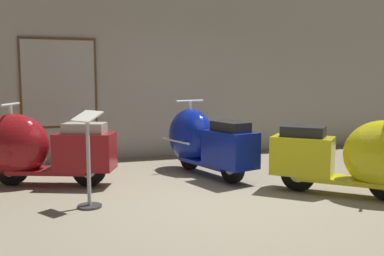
# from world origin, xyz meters

# --- Properties ---
(ground_plane) EXTENTS (60.00, 60.00, 0.00)m
(ground_plane) POSITION_xyz_m (0.00, 0.00, 0.00)
(ground_plane) COLOR gray
(showroom_back_wall) EXTENTS (18.00, 0.63, 3.99)m
(showroom_back_wall) POSITION_xyz_m (-0.20, 3.46, 1.99)
(showroom_back_wall) COLOR #ADA89E
(showroom_back_wall) RESTS_ON ground
(scooter_0) EXTENTS (1.92, 1.18, 1.14)m
(scooter_0) POSITION_xyz_m (-2.18, 1.71, 0.52)
(scooter_0) COLOR black
(scooter_0) RESTS_ON ground
(scooter_1) EXTENTS (1.02, 1.92, 1.13)m
(scooter_1) POSITION_xyz_m (0.23, 1.70, 0.52)
(scooter_1) COLOR black
(scooter_1) RESTS_ON ground
(scooter_2) EXTENTS (1.69, 1.63, 1.12)m
(scooter_2) POSITION_xyz_m (1.61, -0.17, 0.51)
(scooter_2) COLOR black
(scooter_2) RESTS_ON ground
(info_stanchion) EXTENTS (0.36, 0.39, 1.11)m
(info_stanchion) POSITION_xyz_m (-1.59, 0.43, 0.46)
(info_stanchion) COLOR #333338
(info_stanchion) RESTS_ON ground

